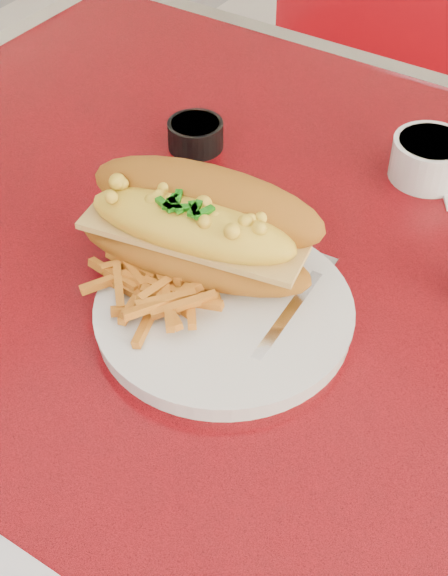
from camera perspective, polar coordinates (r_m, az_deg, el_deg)
The scene contains 7 objects.
diner_table at distance 0.91m, azimuth 6.14°, elevation -5.88°, with size 1.23×0.83×0.77m.
dinner_plate at distance 0.73m, azimuth -0.00°, elevation -1.74°, with size 0.27×0.27×0.02m.
mac_hoagie at distance 0.74m, azimuth -1.90°, elevation 4.44°, with size 0.25×0.15×0.10m.
fries_pile at distance 0.73m, azimuth -4.30°, elevation 0.51°, with size 0.10×0.09×0.03m, color orange, non-canonical shape.
fork at distance 0.73m, azimuth 5.17°, elevation -1.06°, with size 0.02×0.15×0.00m.
gravy_ramekin at distance 0.91m, azimuth 14.39°, elevation 8.96°, with size 0.09×0.09×0.05m.
sauce_cup_left at distance 0.94m, azimuth -2.04°, elevation 10.92°, with size 0.07×0.07×0.03m.
Camera 1 is at (0.24, -0.54, 1.30)m, focal length 50.00 mm.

